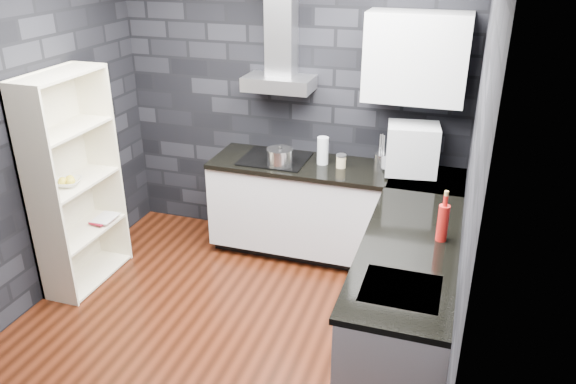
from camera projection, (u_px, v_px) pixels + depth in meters
The scene contains 27 objects.
ground at pixel (226, 329), 4.26m from camera, with size 3.20×3.20×0.00m, color #40180B.
wall_back at pixel (291, 102), 5.11m from camera, with size 3.20×0.05×2.70m, color black.
wall_front at pixel (51, 302), 2.30m from camera, with size 3.20×0.05×2.70m, color black.
wall_left at pixel (17, 139), 4.16m from camera, with size 0.05×3.20×2.70m, color black.
wall_right at pixel (473, 195), 3.25m from camera, with size 0.05×3.20×2.70m, color black.
toekick_back at pixel (332, 249), 5.26m from camera, with size 2.18×0.50×0.10m, color black.
toekick_right at pixel (406, 352), 3.95m from camera, with size 0.50×1.78×0.10m, color black.
counter_back_cab at pixel (333, 210), 5.05m from camera, with size 2.20×0.60×0.76m, color silver.
counter_right_cab at pixel (406, 300), 3.79m from camera, with size 0.60×1.80×0.76m, color silver.
counter_back_top at pixel (334, 169), 4.88m from camera, with size 2.20×0.62×0.04m, color black.
counter_right_top at pixel (410, 249), 3.62m from camera, with size 0.62×1.80×0.04m, color black.
counter_corner_top at pixel (428, 180), 4.66m from camera, with size 0.62×0.62×0.04m, color black.
hood_body at pixel (279, 83), 4.87m from camera, with size 0.60×0.34×0.12m, color #B9BABE.
hood_chimney at pixel (281, 22), 4.72m from camera, with size 0.24×0.20×0.90m, color #B9BABE.
upper_cabinet at pixel (416, 58), 4.43m from camera, with size 0.80×0.35×0.70m, color silver.
cooktop at pixel (275, 159), 5.03m from camera, with size 0.58×0.50×0.01m, color black.
sink_rim at pixel (401, 289), 3.18m from camera, with size 0.44×0.40×0.01m, color #B9BABE.
pot at pixel (280, 158), 4.85m from camera, with size 0.22×0.22×0.13m, color silver.
glass_vase at pixel (323, 151), 4.89m from camera, with size 0.10×0.10×0.24m, color silver.
storage_jar at pixel (341, 162), 4.83m from camera, with size 0.08×0.08×0.10m, color #CAB585.
utensil_crock at pixel (380, 162), 4.78m from camera, with size 0.11×0.11×0.14m, color silver.
appliance_garage at pixel (412, 149), 4.62m from camera, with size 0.41×0.32×0.41m, color silver.
red_bottle at pixel (443, 223), 3.64m from camera, with size 0.07×0.07×0.25m, color #AF1814.
bookshelf at pixel (75, 183), 4.55m from camera, with size 0.34×0.80×1.80m, color #ECE4C3.
fruit_bowl at pixel (68, 182), 4.46m from camera, with size 0.21×0.21×0.05m, color silver.
book_red at pixel (94, 209), 4.85m from camera, with size 0.15×0.02×0.20m, color maroon.
book_second at pixel (95, 206), 4.86m from camera, with size 0.17×0.02×0.23m, color #B2B2B2.
Camera 1 is at (1.51, -3.14, 2.71)m, focal length 35.00 mm.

